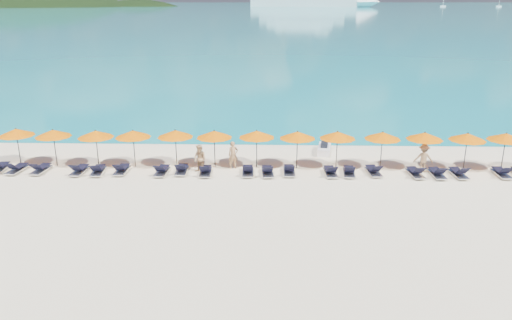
{
  "coord_description": "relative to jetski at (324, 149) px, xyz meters",
  "views": [
    {
      "loc": [
        0.74,
        -22.72,
        9.6
      ],
      "look_at": [
        0.0,
        3.0,
        1.2
      ],
      "focal_mm": 35.0,
      "sensor_mm": 36.0,
      "label": 1
    }
  ],
  "objects": [
    {
      "name": "beachgoer_b",
      "position": [
        -7.51,
        -4.01,
        0.52
      ],
      "size": [
        0.92,
        0.82,
        1.65
      ],
      "primitive_type": "imported",
      "rotation": [
        0.0,
        0.0,
        -0.58
      ],
      "color": "tan",
      "rests_on": "ground"
    },
    {
      "name": "umbrella_6",
      "position": [
        -4.29,
        -2.89,
        1.72
      ],
      "size": [
        2.1,
        2.1,
        2.28
      ],
      "color": "black",
      "rests_on": "ground"
    },
    {
      "name": "lounger_13",
      "position": [
        0.98,
        -4.21,
        -0.06
      ],
      "size": [
        0.77,
        1.75,
        0.66
      ],
      "rotation": [
        0.0,
        0.0,
        -0.09
      ],
      "color": "silver",
      "rests_on": "ground"
    },
    {
      "name": "umbrella_8",
      "position": [
        0.4,
        -2.96,
        1.72
      ],
      "size": [
        2.1,
        2.1,
        2.28
      ],
      "color": "black",
      "rests_on": "ground"
    },
    {
      "name": "beachgoer_c",
      "position": [
        5.31,
        -3.49,
        0.53
      ],
      "size": [
        1.15,
        0.71,
        1.66
      ],
      "primitive_type": "imported",
      "rotation": [
        0.0,
        0.0,
        2.93
      ],
      "color": "tan",
      "rests_on": "ground"
    },
    {
      "name": "headland_main",
      "position": [
        -304.27,
        531.75,
        -38.3
      ],
      "size": [
        374.0,
        242.0,
        126.5
      ],
      "color": "black",
      "rests_on": "ground"
    },
    {
      "name": "headland_small",
      "position": [
        -154.27,
        551.75,
        -35.3
      ],
      "size": [
        162.0,
        126.0,
        85.5
      ],
      "color": "black",
      "rests_on": "ground"
    },
    {
      "name": "umbrella_3",
      "position": [
        -11.53,
        -3.05,
        1.72
      ],
      "size": [
        2.1,
        2.1,
        2.28
      ],
      "color": "black",
      "rests_on": "ground"
    },
    {
      "name": "lounger_1",
      "position": [
        -18.1,
        -4.23,
        -0.06
      ],
      "size": [
        0.77,
        1.75,
        0.66
      ],
      "rotation": [
        0.0,
        0.0,
        -0.09
      ],
      "color": "silver",
      "rests_on": "ground"
    },
    {
      "name": "lounger_6",
      "position": [
        -9.66,
        -4.35,
        -0.06
      ],
      "size": [
        0.69,
        1.73,
        0.66
      ],
      "rotation": [
        0.0,
        0.0,
        -0.04
      ],
      "color": "silver",
      "rests_on": "ground"
    },
    {
      "name": "lounger_0",
      "position": [
        -19.17,
        -4.07,
        -0.06
      ],
      "size": [
        0.77,
        1.75,
        0.66
      ],
      "rotation": [
        0.0,
        0.0,
        0.09
      ],
      "color": "silver",
      "rests_on": "ground"
    },
    {
      "name": "lounger_18",
      "position": [
        9.55,
        -4.14,
        -0.06
      ],
      "size": [
        0.63,
        1.7,
        0.66
      ],
      "rotation": [
        0.0,
        0.0,
        -0.0
      ],
      "color": "silver",
      "rests_on": "ground"
    },
    {
      "name": "umbrella_1",
      "position": [
        -16.26,
        -3.03,
        1.72
      ],
      "size": [
        2.1,
        2.1,
        2.28
      ],
      "color": "black",
      "rests_on": "ground"
    },
    {
      "name": "umbrella_10",
      "position": [
        5.39,
        -3.03,
        1.72
      ],
      "size": [
        2.1,
        2.1,
        2.28
      ],
      "color": "black",
      "rests_on": "ground"
    },
    {
      "name": "lounger_11",
      "position": [
        -2.4,
        -4.11,
        -0.06
      ],
      "size": [
        0.63,
        1.7,
        0.66
      ],
      "rotation": [
        0.0,
        0.0,
        -0.0
      ],
      "color": "silver",
      "rests_on": "ground"
    },
    {
      "name": "umbrella_7",
      "position": [
        -1.92,
        -3.02,
        1.72
      ],
      "size": [
        2.1,
        2.1,
        2.28
      ],
      "color": "black",
      "rests_on": "ground"
    },
    {
      "name": "sailboat_near",
      "position": [
        179.75,
        529.65,
        0.77
      ],
      "size": [
        5.66,
        1.89,
        10.38
      ],
      "color": "white",
      "rests_on": "ground"
    },
    {
      "name": "umbrella_4",
      "position": [
        -9.07,
        -2.92,
        1.72
      ],
      "size": [
        2.1,
        2.1,
        2.28
      ],
      "color": "black",
      "rests_on": "ground"
    },
    {
      "name": "lounger_15",
      "position": [
        4.7,
        -4.27,
        -0.06
      ],
      "size": [
        0.77,
        1.75,
        0.66
      ],
      "rotation": [
        0.0,
        0.0,
        0.09
      ],
      "color": "silver",
      "rests_on": "ground"
    },
    {
      "name": "umbrella_5",
      "position": [
        -6.77,
        -2.98,
        1.72
      ],
      "size": [
        2.1,
        2.1,
        2.28
      ],
      "color": "black",
      "rests_on": "ground"
    },
    {
      "name": "lounger_7",
      "position": [
        -8.56,
        -4.12,
        -0.06
      ],
      "size": [
        0.66,
        1.72,
        0.66
      ],
      "rotation": [
        0.0,
        0.0,
        0.03
      ],
      "color": "silver",
      "rests_on": "ground"
    },
    {
      "name": "sailboat_far",
      "position": [
        234.51,
        520.58,
        0.7
      ],
      "size": [
        5.34,
        1.78,
        9.78
      ],
      "color": "white",
      "rests_on": "ground"
    },
    {
      "name": "lounger_4",
      "position": [
        -13.32,
        -4.39,
        -0.06
      ],
      "size": [
        0.79,
        1.75,
        0.66
      ],
      "rotation": [
        0.0,
        0.0,
        0.1
      ],
      "color": "silver",
      "rests_on": "ground"
    },
    {
      "name": "ground",
      "position": [
        -4.27,
        -8.25,
        -0.3
      ],
      "size": [
        1400.0,
        1400.0,
        0.0
      ],
      "primitive_type": "plane",
      "color": "beige"
    },
    {
      "name": "umbrella_0",
      "position": [
        -18.54,
        -2.87,
        1.72
      ],
      "size": [
        2.1,
        2.1,
        2.28
      ],
      "color": "black",
      "rests_on": "ground"
    },
    {
      "name": "lounger_5",
      "position": [
        -12.01,
        -4.21,
        -0.06
      ],
      "size": [
        0.62,
        1.7,
        0.66
      ],
      "rotation": [
        0.0,
        0.0,
        0.0
      ],
      "color": "silver",
      "rests_on": "ground"
    },
    {
      "name": "sea",
      "position": [
        -4.27,
        651.75,
        -0.3
      ],
      "size": [
        1600.0,
        1300.0,
        0.01
      ],
      "primitive_type": "cube",
      "color": "#1FA9B2",
      "rests_on": "ground"
    },
    {
      "name": "lounger_9",
      "position": [
        -4.76,
        -4.26,
        -0.06
      ],
      "size": [
        0.68,
        1.72,
        0.66
      ],
      "rotation": [
        0.0,
        0.0,
        0.03
      ],
      "color": "silver",
      "rests_on": "ground"
    },
    {
      "name": "umbrella_12",
      "position": [
        9.99,
        -3.07,
        1.72
      ],
      "size": [
        2.1,
        2.1,
        2.28
      ],
      "color": "black",
      "rests_on": "ground"
    },
    {
      "name": "lounger_12",
      "position": [
        -0.07,
        -4.24,
        -0.06
      ],
      "size": [
        0.7,
        1.73,
        0.66
      ],
      "rotation": [
        0.0,
        0.0,
        0.05
      ],
      "color": "silver",
      "rests_on": "ground"
    },
    {
      "name": "umbrella_9",
      "position": [
        2.98,
        -3.01,
        1.72
      ],
      "size": [
        2.1,
        2.1,
        2.28
      ],
      "color": "black",
      "rests_on": "ground"
    },
    {
      "name": "lounger_10",
      "position": [
        -3.64,
        -4.3,
        -0.06
      ],
      "size": [
        0.73,
        1.74,
        0.66
      ],
      "rotation": [
        0.0,
        0.0,
        0.06
      ],
      "color": "silver",
      "rests_on": "ground"
    },
    {
      "name": "lounger_3",
      "position": [
        -14.4,
        -4.38,
        -0.06
      ],
      "size": [
        0.69,
        1.73,
        0.66
      ],
      "rotation": [
        0.0,
        0.0,
        -0.04
      ],
      "color": "silver",
      "rests_on": "ground"
    },
    {
      "name": "lounger_8",
      "position": [
        -7.17,
        -4.35,
        -0.06
      ],
      "size": [
        0.7,
        1.73,
        0.66
      ],
      "rotation": [
        0.0,
        0.0,
        0.05
      ],
      "color": "silver",
      "rests_on": "ground"
    },
    {
      "name": "umbrella_2",
      "position": [
        -13.7,
        -3.15,
        1.72
      ],
      "size": [
        2.1,
        2.1,
        2.28
      ],
      "color": "black",
      "rests_on": "ground"
    },
    {
      "name": "lounger_16",
      "position": [
        5.9,
        -4.33,
        -0.06
      ],
      "size": [
        0.64,
        1.71,
        0.66
      ],
      "rotation": [
        0.0,
        0.0,
        0.01
      ],
      "color": "silver",
      "rests_on": "ground"
    },
    {
      "name": "lounger_14",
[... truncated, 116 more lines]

